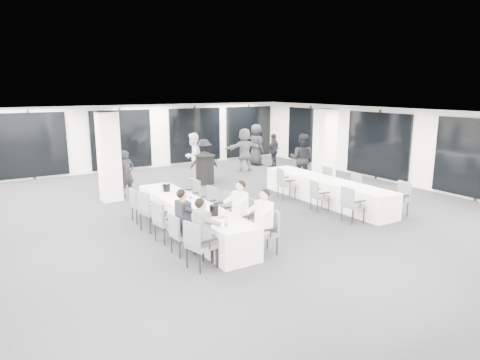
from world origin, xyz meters
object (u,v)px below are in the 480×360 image
(chair_side_left_mid, at_px, (318,194))
(chair_main_right_far, at_px, (193,194))
(cocktail_table, at_px, (205,169))
(chair_main_right_mid, at_px, (224,208))
(standing_guest_f, at_px, (244,147))
(standing_guest_c, at_px, (204,158))
(standing_guest_h, at_px, (302,155))
(standing_guest_e, at_px, (256,142))
(chair_main_right_second, at_px, (244,216))
(chair_side_right_far, at_px, (324,178))
(chair_side_left_near, at_px, (351,202))
(ice_bucket_far, at_px, (167,187))
(chair_main_right_near, at_px, (268,229))
(standing_guest_b, at_px, (193,153))
(ice_bucket_near, at_px, (214,210))
(chair_main_left_second, at_px, (180,232))
(chair_main_right_fourth, at_px, (208,201))
(standing_guest_a, at_px, (127,171))
(chair_side_right_mid, at_px, (353,186))
(chair_side_left_far, at_px, (284,182))
(chair_main_left_fourth, at_px, (149,209))
(banquet_table_main, at_px, (191,218))
(chair_main_left_mid, at_px, (164,220))
(standing_guest_d, at_px, (274,148))
(chair_main_left_near, at_px, (198,242))
(chair_main_left_far, at_px, (138,203))
(banquet_table_side, at_px, (325,191))
(chair_side_right_near, at_px, (400,196))
(standing_guest_g, at_px, (117,164))

(chair_side_left_mid, bearing_deg, chair_main_right_far, -108.74)
(cocktail_table, relative_size, chair_main_right_mid, 1.14)
(chair_main_right_far, relative_size, standing_guest_f, 0.45)
(standing_guest_c, xyz_separation_m, standing_guest_h, (3.01, -2.14, 0.14))
(standing_guest_e, distance_m, standing_guest_f, 1.53)
(chair_main_right_second, relative_size, chair_side_right_far, 1.13)
(chair_side_left_near, bearing_deg, ice_bucket_far, -122.52)
(chair_main_right_near, bearing_deg, cocktail_table, -12.22)
(standing_guest_b, height_order, ice_bucket_near, standing_guest_b)
(chair_main_left_second, height_order, chair_main_right_second, chair_main_right_second)
(chair_main_right_fourth, distance_m, standing_guest_a, 3.89)
(chair_side_right_mid, height_order, ice_bucket_far, ice_bucket_far)
(chair_side_left_far, bearing_deg, standing_guest_a, -111.56)
(chair_main_left_fourth, xyz_separation_m, chair_main_right_near, (1.67, -2.73, -0.04))
(banquet_table_main, height_order, chair_main_left_mid, chair_main_left_mid)
(banquet_table_main, height_order, chair_main_right_far, chair_main_right_far)
(standing_guest_a, bearing_deg, standing_guest_f, -0.74)
(chair_main_left_fourth, relative_size, standing_guest_d, 0.58)
(standing_guest_d, bearing_deg, standing_guest_b, -24.34)
(standing_guest_d, distance_m, standing_guest_e, 1.05)
(chair_main_left_near, relative_size, chair_main_left_far, 1.07)
(banquet_table_side, relative_size, chair_side_right_mid, 5.72)
(chair_main_right_near, bearing_deg, chair_main_left_fourth, 35.37)
(chair_main_left_second, xyz_separation_m, standing_guest_a, (0.60, 5.59, 0.36))
(banquet_table_main, relative_size, cocktail_table, 4.62)
(chair_main_right_near, xyz_separation_m, standing_guest_h, (5.15, 5.07, 0.51))
(chair_main_right_near, height_order, chair_side_right_near, chair_side_right_near)
(chair_main_left_second, xyz_separation_m, chair_main_right_near, (1.66, -0.91, 0.04))
(chair_side_right_mid, bearing_deg, chair_main_left_far, 78.78)
(chair_side_left_near, height_order, chair_side_right_mid, chair_side_left_near)
(chair_main_right_second, height_order, chair_side_left_mid, chair_main_right_second)
(chair_main_left_second, bearing_deg, standing_guest_e, 133.24)
(chair_main_right_second, height_order, chair_main_right_mid, chair_main_right_second)
(chair_side_left_mid, xyz_separation_m, standing_guest_g, (-4.22, 5.58, 0.42))
(standing_guest_g, bearing_deg, standing_guest_a, -62.94)
(standing_guest_e, height_order, ice_bucket_far, standing_guest_e)
(standing_guest_g, bearing_deg, cocktail_table, 13.01)
(chair_main_right_near, height_order, standing_guest_d, standing_guest_d)
(chair_side_left_mid, xyz_separation_m, chair_side_right_near, (1.66, -1.54, 0.04))
(chair_main_left_second, height_order, chair_side_left_near, chair_side_left_near)
(chair_main_left_far, relative_size, ice_bucket_near, 3.92)
(chair_side_right_mid, bearing_deg, chair_main_left_second, 102.36)
(chair_main_right_far, bearing_deg, chair_side_right_near, -121.88)
(chair_side_right_near, xyz_separation_m, standing_guest_d, (1.31, 7.78, 0.33))
(standing_guest_f, bearing_deg, ice_bucket_near, 59.96)
(standing_guest_c, bearing_deg, chair_main_right_near, 87.90)
(chair_main_left_far, bearing_deg, ice_bucket_far, 87.57)
(chair_main_left_far, height_order, chair_side_right_far, chair_main_left_far)
(chair_main_right_mid, relative_size, standing_guest_e, 0.45)
(chair_side_left_far, bearing_deg, chair_main_left_fourth, -66.86)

